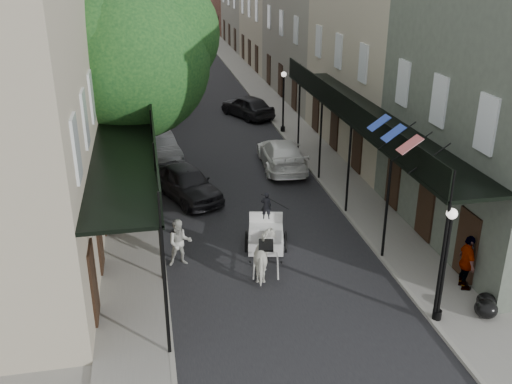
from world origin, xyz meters
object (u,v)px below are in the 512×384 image
lamppost_left (153,183)px  lamppost_right_far (283,101)px  pedestrian_sidewalk_right (467,263)px  car_left_mid (159,146)px  tree_near (141,52)px  carriage (266,221)px  lamppost_right_near (444,264)px  car_left_near (186,183)px  horse (266,257)px  pedestrian_sidewalk_left (120,107)px  car_right_far (247,106)px  car_right_near (282,154)px  tree_far (139,28)px  car_left_far (159,96)px  pedestrian_walking (180,243)px

lamppost_left → lamppost_right_far: size_ratio=1.00×
pedestrian_sidewalk_right → car_left_mid: bearing=42.3°
tree_near → carriage: tree_near is taller
lamppost_right_near → car_left_near: size_ratio=0.83×
lamppost_left → horse: 5.81m
pedestrian_sidewalk_left → car_right_far: pedestrian_sidewalk_left is taller
pedestrian_sidewalk_left → car_left_near: (3.20, -13.22, -0.31)m
car_right_near → lamppost_left: bearing=45.9°
tree_near → tree_far: (-0.05, 14.00, -0.65)m
tree_far → car_left_far: 5.58m
lamppost_right_far → pedestrian_walking: (-7.42, -15.00, -1.16)m
tree_near → lamppost_right_far: (8.30, 7.82, -4.44)m
lamppost_right_far → car_right_near: bearing=-104.2°
car_left_near → pedestrian_walking: bearing=-119.9°
tree_far → lamppost_right_near: size_ratio=2.32×
lamppost_right_near → pedestrian_sidewalk_left: 26.18m
lamppost_left → horse: bearing=-50.1°
lamppost_left → carriage: (4.13, -2.03, -1.06)m
horse → car_left_mid: bearing=-64.4°
tree_near → horse: tree_near is taller
car_right_near → tree_far: bearing=-56.7°
pedestrian_sidewalk_left → car_left_near: bearing=60.0°
tree_near → car_left_far: tree_near is taller
horse → lamppost_right_far: bearing=-93.6°
tree_near → car_right_near: bearing=15.5°
lamppost_left → car_left_far: lamppost_left is taller
lamppost_right_far → car_right_near: size_ratio=0.72×
car_right_far → lamppost_left: bearing=42.7°
lamppost_right_far → car_left_near: 11.29m
car_right_far → pedestrian_walking: bearing=48.1°
tree_far → pedestrian_walking: bearing=-87.5°
tree_far → lamppost_left: bearing=-89.5°
car_right_far → carriage: bearing=57.3°
pedestrian_sidewalk_left → car_right_near: size_ratio=0.37×
lamppost_left → car_right_far: bearing=67.4°
lamppost_right_far → pedestrian_sidewalk_left: 10.81m
pedestrian_walking → lamppost_left: bearing=102.6°
pedestrian_sidewalk_left → horse: bearing=60.9°
lamppost_right_near → car_right_far: bearing=93.6°
lamppost_right_far → car_right_far: lamppost_right_far is taller
carriage → pedestrian_sidewalk_right: carriage is taller
tree_far → car_left_far: bearing=62.2°
car_left_mid → pedestrian_walking: bearing=-101.3°
tree_near → lamppost_left: size_ratio=2.60×
car_left_mid → tree_near: bearing=-110.3°
tree_far → car_right_far: bearing=-17.0°
lamppost_right_far → car_right_near: (-1.50, -5.94, -1.30)m
tree_near → pedestrian_walking: bearing=-83.0°
tree_far → pedestrian_sidewalk_right: tree_far is taller
carriage → car_right_far: carriage is taller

